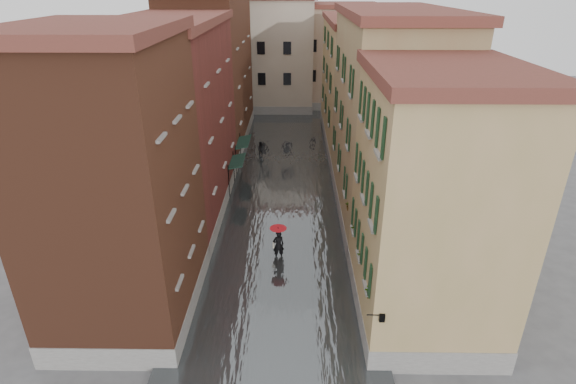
{
  "coord_description": "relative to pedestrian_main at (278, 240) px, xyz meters",
  "views": [
    {
      "loc": [
        0.88,
        -19.85,
        14.91
      ],
      "look_at": [
        0.5,
        5.45,
        3.0
      ],
      "focal_mm": 28.0,
      "sensor_mm": 36.0,
      "label": 1
    }
  ],
  "objects": [
    {
      "name": "building_end_pink",
      "position": [
        6.02,
        37.44,
        4.74
      ],
      "size": [
        10.0,
        9.0,
        12.0
      ],
      "primitive_type": "cube",
      "color": "tan",
      "rests_on": "ground"
    },
    {
      "name": "building_left_mid",
      "position": [
        -6.98,
        6.44,
        4.99
      ],
      "size": [
        6.0,
        14.0,
        12.5
      ],
      "primitive_type": "cube",
      "color": "maroon",
      "rests_on": "ground"
    },
    {
      "name": "window_planters",
      "position": [
        4.14,
        -3.32,
        2.25
      ],
      "size": [
        0.59,
        8.74,
        0.84
      ],
      "color": "brown",
      "rests_on": "ground"
    },
    {
      "name": "building_left_near",
      "position": [
        -6.98,
        -4.56,
        5.24
      ],
      "size": [
        6.0,
        8.0,
        13.0
      ],
      "primitive_type": "cube",
      "color": "brown",
      "rests_on": "ground"
    },
    {
      "name": "awning_far",
      "position": [
        -3.46,
        13.83,
        1.21
      ],
      "size": [
        1.09,
        3.28,
        2.8
      ],
      "color": "black",
      "rests_on": "ground"
    },
    {
      "name": "pedestrian_main",
      "position": [
        0.0,
        0.0,
        0.0
      ],
      "size": [
        1.01,
        1.01,
        2.06
      ],
      "color": "black",
      "rests_on": "ground"
    },
    {
      "name": "building_left_far",
      "position": [
        -6.98,
        21.44,
        5.74
      ],
      "size": [
        6.0,
        16.0,
        14.0
      ],
      "primitive_type": "cube",
      "color": "brown",
      "rests_on": "ground"
    },
    {
      "name": "wall_lantern",
      "position": [
        4.35,
        -8.56,
        1.75
      ],
      "size": [
        0.71,
        0.22,
        0.35
      ],
      "color": "black",
      "rests_on": "ground"
    },
    {
      "name": "building_right_far",
      "position": [
        7.02,
        21.44,
        4.49
      ],
      "size": [
        6.0,
        16.0,
        11.5
      ],
      "primitive_type": "cube",
      "color": "#9E8951",
      "rests_on": "ground"
    },
    {
      "name": "awning_near",
      "position": [
        -3.47,
        9.33,
        1.21
      ],
      "size": [
        1.09,
        2.95,
        2.8
      ],
      "color": "black",
      "rests_on": "ground"
    },
    {
      "name": "building_right_mid",
      "position": [
        7.02,
        6.44,
        5.24
      ],
      "size": [
        6.0,
        14.0,
        13.0
      ],
      "primitive_type": "cube",
      "color": "#98895C",
      "rests_on": "ground"
    },
    {
      "name": "ground",
      "position": [
        0.02,
        -2.56,
        -1.26
      ],
      "size": [
        120.0,
        120.0,
        0.0
      ],
      "primitive_type": "plane",
      "color": "#4F4F51",
      "rests_on": "ground"
    },
    {
      "name": "floodwater",
      "position": [
        0.02,
        10.44,
        -1.16
      ],
      "size": [
        10.0,
        60.0,
        0.2
      ],
      "primitive_type": "cube",
      "color": "#44494C",
      "rests_on": "ground"
    },
    {
      "name": "building_right_near",
      "position": [
        7.02,
        -4.56,
        4.49
      ],
      "size": [
        6.0,
        8.0,
        11.5
      ],
      "primitive_type": "cube",
      "color": "#9E8951",
      "rests_on": "ground"
    },
    {
      "name": "pedestrian_far",
      "position": [
        -2.21,
        17.04,
        -0.53
      ],
      "size": [
        0.79,
        0.66,
        1.46
      ],
      "primitive_type": "imported",
      "rotation": [
        0.0,
        0.0,
        -0.16
      ],
      "color": "black",
      "rests_on": "ground"
    },
    {
      "name": "building_end_cream",
      "position": [
        -2.98,
        35.44,
        5.24
      ],
      "size": [
        12.0,
        9.0,
        13.0
      ],
      "primitive_type": "cube",
      "color": "#C1B099",
      "rests_on": "ground"
    }
  ]
}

